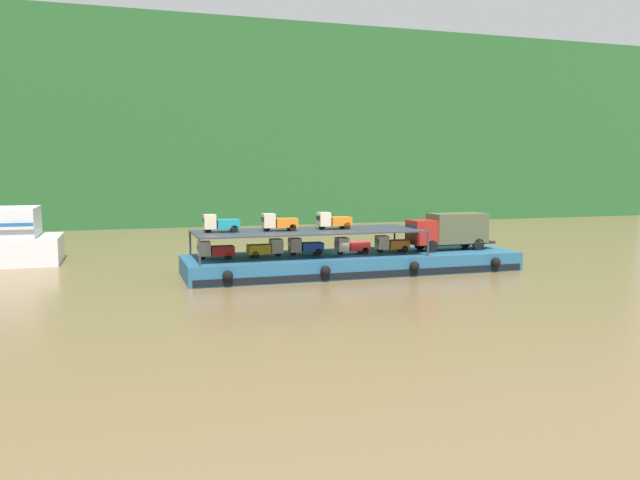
# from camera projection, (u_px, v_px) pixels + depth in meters

# --- Properties ---
(ground_plane) EXTENTS (400.00, 400.00, 0.00)m
(ground_plane) POSITION_uv_depth(u_px,v_px,m) (353.00, 272.00, 51.02)
(ground_plane) COLOR brown
(hillside_far_bank) EXTENTS (146.61, 28.39, 31.01)m
(hillside_far_bank) POSITION_uv_depth(u_px,v_px,m) (230.00, 115.00, 104.07)
(hillside_far_bank) COLOR #235628
(hillside_far_bank) RESTS_ON ground
(cargo_barge) EXTENTS (27.16, 7.88, 1.50)m
(cargo_barge) POSITION_uv_depth(u_px,v_px,m) (353.00, 263.00, 50.91)
(cargo_barge) COLOR #23567A
(cargo_barge) RESTS_ON ground
(covered_lorry) EXTENTS (7.90, 2.47, 3.10)m
(covered_lorry) POSITION_uv_depth(u_px,v_px,m) (449.00, 230.00, 53.03)
(covered_lorry) COLOR maroon
(covered_lorry) RESTS_ON cargo_barge
(cargo_rack) EXTENTS (17.96, 6.48, 2.00)m
(cargo_rack) POSITION_uv_depth(u_px,v_px,m) (308.00, 231.00, 49.50)
(cargo_rack) COLOR #2D333D
(cargo_rack) RESTS_ON cargo_barge
(mini_truck_lower_stern) EXTENTS (2.74, 1.20, 1.38)m
(mini_truck_lower_stern) POSITION_uv_depth(u_px,v_px,m) (215.00, 250.00, 47.61)
(mini_truck_lower_stern) COLOR red
(mini_truck_lower_stern) RESTS_ON cargo_barge
(mini_truck_lower_aft) EXTENTS (2.78, 1.27, 1.38)m
(mini_truck_lower_aft) POSITION_uv_depth(u_px,v_px,m) (266.00, 248.00, 48.79)
(mini_truck_lower_aft) COLOR gold
(mini_truck_lower_aft) RESTS_ON cargo_barge
(mini_truck_lower_mid) EXTENTS (2.77, 1.26, 1.38)m
(mini_truck_lower_mid) POSITION_uv_depth(u_px,v_px,m) (305.00, 246.00, 49.92)
(mini_truck_lower_mid) COLOR #1E47B7
(mini_truck_lower_mid) RESTS_ON cargo_barge
(mini_truck_lower_fore) EXTENTS (2.79, 1.29, 1.38)m
(mini_truck_lower_fore) POSITION_uv_depth(u_px,v_px,m) (352.00, 246.00, 50.40)
(mini_truck_lower_fore) COLOR red
(mini_truck_lower_fore) RESTS_ON cargo_barge
(mini_truck_lower_bow) EXTENTS (2.77, 1.25, 1.38)m
(mini_truck_lower_bow) POSITION_uv_depth(u_px,v_px,m) (391.00, 244.00, 51.67)
(mini_truck_lower_bow) COLOR orange
(mini_truck_lower_bow) RESTS_ON cargo_barge
(mini_truck_upper_stern) EXTENTS (2.75, 1.22, 1.38)m
(mini_truck_upper_stern) POSITION_uv_depth(u_px,v_px,m) (221.00, 223.00, 47.91)
(mini_truck_upper_stern) COLOR teal
(mini_truck_upper_stern) RESTS_ON cargo_rack
(mini_truck_upper_mid) EXTENTS (2.74, 1.20, 1.38)m
(mini_truck_upper_mid) POSITION_uv_depth(u_px,v_px,m) (279.00, 222.00, 48.96)
(mini_truck_upper_mid) COLOR orange
(mini_truck_upper_mid) RESTS_ON cargo_rack
(mini_truck_upper_fore) EXTENTS (2.79, 1.28, 1.38)m
(mini_truck_upper_fore) POSITION_uv_depth(u_px,v_px,m) (333.00, 221.00, 50.45)
(mini_truck_upper_fore) COLOR orange
(mini_truck_upper_fore) RESTS_ON cargo_rack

